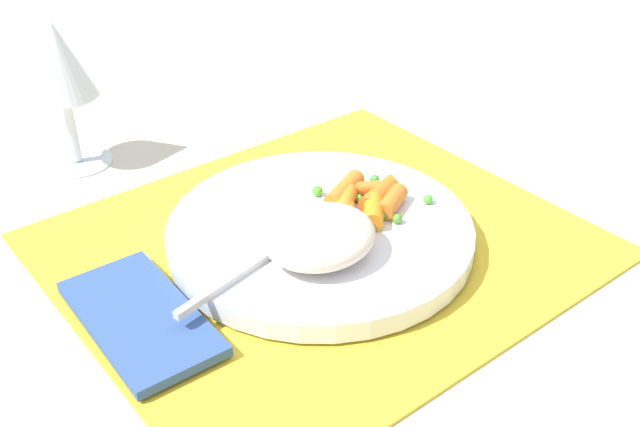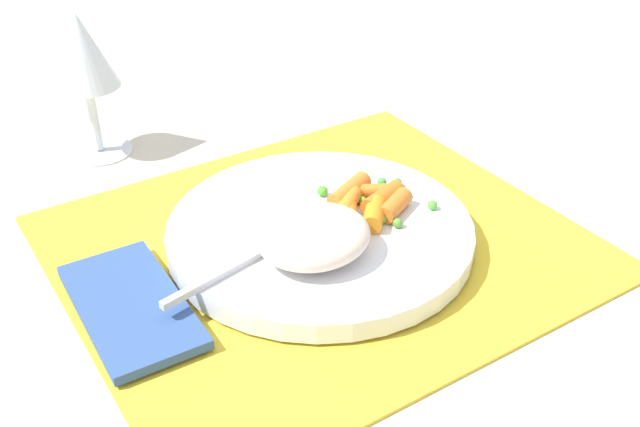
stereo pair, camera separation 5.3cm
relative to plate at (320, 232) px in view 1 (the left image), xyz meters
name	(u,v)px [view 1 (the left image)]	position (x,y,z in m)	size (l,w,h in m)	color
ground_plane	(320,246)	(0.00, 0.00, -0.01)	(2.40, 2.40, 0.00)	beige
placemat	(320,243)	(0.00, 0.00, -0.01)	(0.42, 0.37, 0.01)	gold
plate	(320,232)	(0.00, 0.00, 0.00)	(0.26, 0.26, 0.02)	white
rice_mound	(320,236)	(-0.03, -0.03, 0.03)	(0.09, 0.08, 0.03)	beige
carrot_portion	(364,200)	(0.05, 0.00, 0.02)	(0.09, 0.08, 0.02)	orange
pea_scatter	(374,198)	(0.06, 0.00, 0.01)	(0.09, 0.09, 0.01)	green
fork	(287,243)	(-0.04, -0.01, 0.01)	(0.19, 0.05, 0.01)	silver
wine_glass	(59,66)	(-0.10, 0.27, 0.09)	(0.07, 0.07, 0.15)	silver
napkin	(142,320)	(-0.17, 0.00, 0.00)	(0.07, 0.14, 0.01)	#33518C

